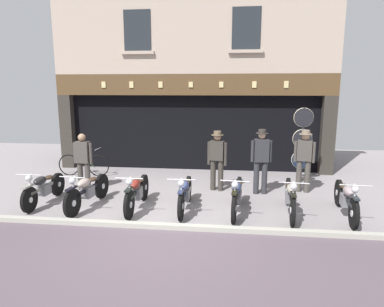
{
  "coord_description": "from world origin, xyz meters",
  "views": [
    {
      "loc": [
        1.35,
        -6.41,
        2.85
      ],
      "look_at": [
        0.28,
        2.8,
        1.06
      ],
      "focal_mm": 31.9,
      "sensor_mm": 36.0,
      "label": 1
    }
  ],
  "objects_px": {
    "motorcycle_right": "(290,196)",
    "salesman_right": "(261,158)",
    "assistant_far_right": "(304,158)",
    "motorcycle_center_right": "(237,195)",
    "shopkeeper_center": "(217,158)",
    "leaning_bicycle": "(83,164)",
    "motorcycle_far_right": "(346,198)",
    "motorcycle_left": "(87,190)",
    "advert_board_near": "(154,121)",
    "salesman_left": "(83,159)",
    "motorcycle_far_left": "(44,188)",
    "motorcycle_center_left": "(137,191)",
    "motorcycle_center": "(185,193)",
    "advert_board_far": "(127,124)",
    "tyre_sign_pole": "(302,140)"
  },
  "relations": [
    {
      "from": "motorcycle_far_left",
      "to": "advert_board_near",
      "type": "height_order",
      "value": "advert_board_near"
    },
    {
      "from": "motorcycle_right",
      "to": "salesman_right",
      "type": "xyz_separation_m",
      "value": [
        -0.55,
        1.51,
        0.55
      ]
    },
    {
      "from": "shopkeeper_center",
      "to": "motorcycle_left",
      "type": "bearing_deg",
      "value": 43.58
    },
    {
      "from": "motorcycle_center_right",
      "to": "motorcycle_right",
      "type": "xyz_separation_m",
      "value": [
        1.21,
        0.03,
        -0.0
      ]
    },
    {
      "from": "motorcycle_center_left",
      "to": "tyre_sign_pole",
      "type": "height_order",
      "value": "tyre_sign_pole"
    },
    {
      "from": "leaning_bicycle",
      "to": "salesman_right",
      "type": "bearing_deg",
      "value": 75.84
    },
    {
      "from": "shopkeeper_center",
      "to": "tyre_sign_pole",
      "type": "bearing_deg",
      "value": -143.37
    },
    {
      "from": "salesman_right",
      "to": "advert_board_near",
      "type": "bearing_deg",
      "value": -42.6
    },
    {
      "from": "shopkeeper_center",
      "to": "advert_board_near",
      "type": "distance_m",
      "value": 3.53
    },
    {
      "from": "motorcycle_center_right",
      "to": "salesman_left",
      "type": "xyz_separation_m",
      "value": [
        -4.26,
        1.32,
        0.45
      ]
    },
    {
      "from": "motorcycle_left",
      "to": "motorcycle_right",
      "type": "bearing_deg",
      "value": -173.32
    },
    {
      "from": "shopkeeper_center",
      "to": "advert_board_near",
      "type": "xyz_separation_m",
      "value": [
        -2.36,
        2.51,
        0.74
      ]
    },
    {
      "from": "assistant_far_right",
      "to": "motorcycle_far_right",
      "type": "bearing_deg",
      "value": 121.22
    },
    {
      "from": "motorcycle_left",
      "to": "motorcycle_right",
      "type": "xyz_separation_m",
      "value": [
        4.78,
        0.06,
        0.01
      ]
    },
    {
      "from": "shopkeeper_center",
      "to": "advert_board_far",
      "type": "distance_m",
      "value": 4.24
    },
    {
      "from": "motorcycle_far_left",
      "to": "motorcycle_center",
      "type": "distance_m",
      "value": 3.55
    },
    {
      "from": "motorcycle_center_right",
      "to": "advert_board_near",
      "type": "distance_m",
      "value": 5.28
    },
    {
      "from": "motorcycle_far_left",
      "to": "assistant_far_right",
      "type": "xyz_separation_m",
      "value": [
        6.6,
        1.76,
        0.55
      ]
    },
    {
      "from": "motorcycle_center_right",
      "to": "advert_board_far",
      "type": "bearing_deg",
      "value": -41.88
    },
    {
      "from": "motorcycle_center_right",
      "to": "advert_board_far",
      "type": "xyz_separation_m",
      "value": [
        -3.89,
        4.23,
        1.15
      ]
    },
    {
      "from": "motorcycle_left",
      "to": "assistant_far_right",
      "type": "relative_size",
      "value": 1.17
    },
    {
      "from": "motorcycle_right",
      "to": "assistant_far_right",
      "type": "distance_m",
      "value": 2.0
    },
    {
      "from": "motorcycle_center_right",
      "to": "assistant_far_right",
      "type": "height_order",
      "value": "assistant_far_right"
    },
    {
      "from": "motorcycle_right",
      "to": "motorcycle_center",
      "type": "bearing_deg",
      "value": 4.67
    },
    {
      "from": "motorcycle_far_left",
      "to": "motorcycle_left",
      "type": "distance_m",
      "value": 1.19
    },
    {
      "from": "motorcycle_center_left",
      "to": "assistant_far_right",
      "type": "xyz_separation_m",
      "value": [
        4.19,
        1.86,
        0.54
      ]
    },
    {
      "from": "motorcycle_center_left",
      "to": "leaning_bicycle",
      "type": "distance_m",
      "value": 3.9
    },
    {
      "from": "motorcycle_right",
      "to": "salesman_left",
      "type": "height_order",
      "value": "salesman_left"
    },
    {
      "from": "motorcycle_center_left",
      "to": "shopkeeper_center",
      "type": "height_order",
      "value": "shopkeeper_center"
    },
    {
      "from": "motorcycle_right",
      "to": "assistant_far_right",
      "type": "xyz_separation_m",
      "value": [
        0.63,
        1.82,
        0.53
      ]
    },
    {
      "from": "motorcycle_far_right",
      "to": "leaning_bicycle",
      "type": "xyz_separation_m",
      "value": [
        -7.4,
        2.81,
        -0.05
      ]
    },
    {
      "from": "motorcycle_left",
      "to": "salesman_left",
      "type": "height_order",
      "value": "salesman_left"
    },
    {
      "from": "assistant_far_right",
      "to": "leaning_bicycle",
      "type": "relative_size",
      "value": 1.01
    },
    {
      "from": "motorcycle_center_left",
      "to": "tyre_sign_pole",
      "type": "xyz_separation_m",
      "value": [
        4.3,
        2.79,
        0.9
      ]
    },
    {
      "from": "motorcycle_center_right",
      "to": "shopkeeper_center",
      "type": "bearing_deg",
      "value": -67.16
    },
    {
      "from": "assistant_far_right",
      "to": "advert_board_near",
      "type": "relative_size",
      "value": 1.84
    },
    {
      "from": "motorcycle_center_left",
      "to": "motorcycle_right",
      "type": "relative_size",
      "value": 0.98
    },
    {
      "from": "motorcycle_center",
      "to": "salesman_right",
      "type": "xyz_separation_m",
      "value": [
        1.86,
        1.5,
        0.56
      ]
    },
    {
      "from": "motorcycle_left",
      "to": "motorcycle_center_right",
      "type": "xyz_separation_m",
      "value": [
        3.57,
        0.03,
        0.01
      ]
    },
    {
      "from": "motorcycle_center_right",
      "to": "tyre_sign_pole",
      "type": "distance_m",
      "value": 3.5
    },
    {
      "from": "motorcycle_right",
      "to": "leaning_bicycle",
      "type": "relative_size",
      "value": 1.19
    },
    {
      "from": "shopkeeper_center",
      "to": "advert_board_near",
      "type": "relative_size",
      "value": 1.8
    },
    {
      "from": "salesman_left",
      "to": "salesman_right",
      "type": "bearing_deg",
      "value": -173.5
    },
    {
      "from": "assistant_far_right",
      "to": "advert_board_near",
      "type": "height_order",
      "value": "advert_board_near"
    },
    {
      "from": "motorcycle_far_left",
      "to": "motorcycle_center",
      "type": "relative_size",
      "value": 0.97
    },
    {
      "from": "motorcycle_right",
      "to": "leaning_bicycle",
      "type": "bearing_deg",
      "value": -19.72
    },
    {
      "from": "salesman_right",
      "to": "advert_board_near",
      "type": "distance_m",
      "value": 4.51
    },
    {
      "from": "motorcycle_center",
      "to": "motorcycle_far_right",
      "type": "height_order",
      "value": "motorcycle_far_right"
    },
    {
      "from": "tyre_sign_pole",
      "to": "advert_board_far",
      "type": "xyz_separation_m",
      "value": [
        -5.84,
        1.46,
        0.25
      ]
    },
    {
      "from": "motorcycle_center_left",
      "to": "salesman_left",
      "type": "bearing_deg",
      "value": -35.7
    }
  ]
}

